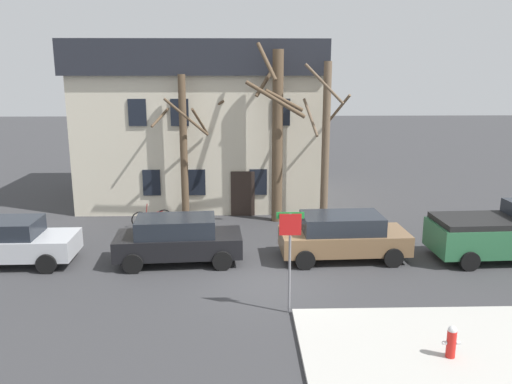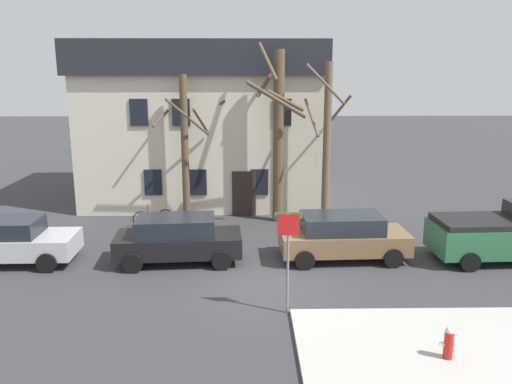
{
  "view_description": "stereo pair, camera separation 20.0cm",
  "coord_description": "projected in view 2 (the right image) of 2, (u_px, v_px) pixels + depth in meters",
  "views": [
    {
      "loc": [
        -0.86,
        -15.71,
        6.73
      ],
      "look_at": [
        -0.34,
        2.58,
        2.38
      ],
      "focal_mm": 36.66,
      "sensor_mm": 36.0,
      "label": 1
    },
    {
      "loc": [
        -0.66,
        -15.71,
        6.73
      ],
      "look_at": [
        -0.34,
        2.58,
        2.38
      ],
      "focal_mm": 36.66,
      "sensor_mm": 36.0,
      "label": 2
    }
  ],
  "objects": [
    {
      "name": "car_brown_wagon",
      "position": [
        343.0,
        236.0,
        18.71
      ],
      "size": [
        4.61,
        2.28,
        1.65
      ],
      "color": "brown",
      "rests_on": "ground_plane"
    },
    {
      "name": "tree_bare_mid",
      "position": [
        278.0,
        132.0,
        22.67
      ],
      "size": [
        2.49,
        2.48,
        7.79
      ],
      "color": "brown",
      "rests_on": "ground_plane"
    },
    {
      "name": "car_black_wagon",
      "position": [
        178.0,
        239.0,
        18.41
      ],
      "size": [
        4.51,
        2.24,
        1.65
      ],
      "color": "black",
      "rests_on": "ground_plane"
    },
    {
      "name": "tree_bare_near",
      "position": [
        186.0,
        144.0,
        23.08
      ],
      "size": [
        3.19,
        3.02,
        6.47
      ],
      "color": "brown",
      "rests_on": "ground_plane"
    },
    {
      "name": "building_main",
      "position": [
        204.0,
        121.0,
        27.19
      ],
      "size": [
        11.95,
        8.02,
        7.97
      ],
      "color": "beige",
      "rests_on": "ground_plane"
    },
    {
      "name": "tree_bare_far",
      "position": [
        327.0,
        140.0,
        22.78
      ],
      "size": [
        2.1,
        2.1,
        7.02
      ],
      "color": "brown",
      "rests_on": "ground_plane"
    },
    {
      "name": "pickup_truck_green",
      "position": [
        511.0,
        233.0,
        18.6
      ],
      "size": [
        5.52,
        2.43,
        2.05
      ],
      "color": "#2D6B42",
      "rests_on": "ground_plane"
    },
    {
      "name": "car_silver_sedan",
      "position": [
        11.0,
        241.0,
        18.31
      ],
      "size": [
        4.55,
        2.12,
        1.62
      ],
      "color": "#B7BABF",
      "rests_on": "ground_plane"
    },
    {
      "name": "fire_hydrant",
      "position": [
        449.0,
        342.0,
        12.12
      ],
      "size": [
        0.42,
        0.22,
        0.79
      ],
      "color": "red",
      "rests_on": "sidewalk_slab"
    },
    {
      "name": "street_sign_pole",
      "position": [
        288.0,
        244.0,
        14.27
      ],
      "size": [
        0.76,
        0.07,
        2.94
      ],
      "color": "slate",
      "rests_on": "ground_plane"
    },
    {
      "name": "bicycle_leaning",
      "position": [
        153.0,
        218.0,
        22.75
      ],
      "size": [
        1.68,
        0.58,
        1.03
      ],
      "color": "black",
      "rests_on": "ground_plane"
    },
    {
      "name": "ground_plane",
      "position": [
        268.0,
        282.0,
        16.85
      ],
      "size": [
        120.0,
        120.0,
        0.0
      ],
      "primitive_type": "plane",
      "color": "#38383A"
    }
  ]
}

